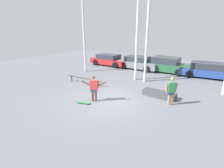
% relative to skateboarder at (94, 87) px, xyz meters
% --- Properties ---
extents(ground_plane, '(36.00, 36.00, 0.00)m').
position_rel_skateboarder_xyz_m(ground_plane, '(0.48, 0.41, -0.84)').
color(ground_plane, slate).
extents(skateboarder, '(1.32, 0.73, 1.54)m').
position_rel_skateboarder_xyz_m(skateboarder, '(0.00, 0.00, 0.00)').
color(skateboarder, brown).
rests_on(skateboarder, ground_plane).
extents(skateboard, '(0.83, 0.40, 0.08)m').
position_rel_skateboarder_xyz_m(skateboard, '(-0.30, -0.65, -0.78)').
color(skateboard, '#338C4C').
rests_on(skateboard, ground_plane).
extents(grind_box, '(2.04, 0.79, 0.36)m').
position_rel_skateboarder_xyz_m(grind_box, '(2.94, 2.67, -0.66)').
color(grind_box, '#47474C').
rests_on(grind_box, ground_plane).
extents(grind_rail, '(3.19, 0.10, 0.47)m').
position_rel_skateboarder_xyz_m(grind_rail, '(-2.63, 2.09, -0.46)').
color(grind_rail, black).
rests_on(grind_rail, ground_plane).
extents(canopy_support_left, '(5.55, 0.20, 6.85)m').
position_rel_skateboarder_xyz_m(canopy_support_left, '(-2.61, 5.26, 3.25)').
color(canopy_support_left, silver).
rests_on(canopy_support_left, ground_plane).
extents(canopy_support_right, '(5.55, 0.20, 6.85)m').
position_rel_skateboarder_xyz_m(canopy_support_right, '(3.56, 5.26, 3.25)').
color(canopy_support_right, silver).
rests_on(canopy_support_right, ground_plane).
extents(parked_car_red, '(4.36, 2.03, 1.24)m').
position_rel_skateboarder_xyz_m(parked_car_red, '(-4.94, 8.89, -0.23)').
color(parked_car_red, red).
rests_on(parked_car_red, ground_plane).
extents(parked_car_grey, '(4.20, 2.03, 1.29)m').
position_rel_skateboarder_xyz_m(parked_car_grey, '(-1.42, 8.98, -0.21)').
color(parked_car_grey, slate).
rests_on(parked_car_grey, ground_plane).
extents(parked_car_green, '(4.43, 2.10, 1.41)m').
position_rel_skateboarder_xyz_m(parked_car_green, '(1.41, 9.28, -0.16)').
color(parked_car_green, '#28603D').
rests_on(parked_car_green, ground_plane).
extents(parked_car_blue, '(4.72, 2.25, 1.27)m').
position_rel_skateboarder_xyz_m(parked_car_blue, '(4.92, 9.28, -0.22)').
color(parked_car_blue, '#284793').
rests_on(parked_car_blue, ground_plane).
extents(bystander, '(0.59, 0.51, 1.59)m').
position_rel_skateboarder_xyz_m(bystander, '(3.83, 1.86, 0.03)').
color(bystander, tan).
rests_on(bystander, ground_plane).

